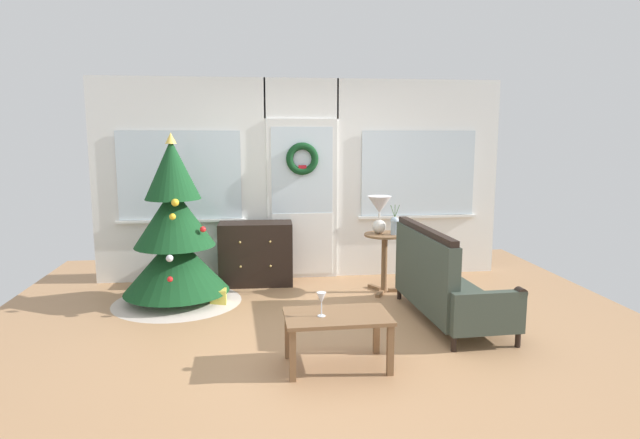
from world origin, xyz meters
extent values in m
plane|color=#AD7F56|center=(0.00, 0.00, 0.00)|extent=(6.76, 6.76, 0.00)
cube|color=white|center=(-1.52, 2.09, 1.27)|extent=(2.15, 0.08, 2.55)
cube|color=white|center=(1.52, 2.09, 1.27)|extent=(2.15, 0.08, 2.55)
cube|color=white|center=(0.00, 2.09, 2.30)|extent=(0.94, 0.08, 0.50)
cube|color=silver|center=(0.00, 2.05, 1.02)|extent=(0.90, 0.05, 2.05)
cube|color=white|center=(0.00, 2.03, 0.45)|extent=(0.78, 0.02, 0.80)
cube|color=silver|center=(0.00, 2.03, 1.40)|extent=(0.78, 0.01, 1.10)
cube|color=silver|center=(-1.52, 2.03, 1.35)|extent=(1.50, 0.01, 1.10)
cube|color=silver|center=(1.52, 2.03, 1.35)|extent=(1.50, 0.01, 1.10)
cube|color=silver|center=(-1.52, 2.02, 0.78)|extent=(1.59, 0.06, 0.03)
cube|color=silver|center=(1.52, 2.02, 0.78)|extent=(1.59, 0.06, 0.03)
torus|color=#123B1B|center=(0.00, 1.99, 1.55)|extent=(0.41, 0.09, 0.41)
cube|color=red|center=(0.00, 1.97, 1.42)|extent=(0.10, 0.02, 0.10)
cylinder|color=#4C331E|center=(-1.49, 1.16, 0.10)|extent=(0.10, 0.10, 0.20)
cone|color=beige|center=(-1.49, 1.16, 0.05)|extent=(1.42, 1.42, 0.10)
cone|color=#14421E|center=(-1.49, 1.16, 0.45)|extent=(1.16, 1.16, 0.65)
cone|color=#14421E|center=(-1.49, 1.16, 0.96)|extent=(0.88, 0.88, 0.65)
cone|color=#14421E|center=(-1.49, 1.16, 1.48)|extent=(0.60, 0.60, 0.65)
cone|color=#E0BC4C|center=(-1.49, 1.16, 1.82)|extent=(0.12, 0.12, 0.12)
sphere|color=red|center=(-1.48, 0.67, 0.39)|extent=(0.06, 0.06, 0.06)
sphere|color=gold|center=(-1.45, 0.85, 1.01)|extent=(0.07, 0.07, 0.07)
sphere|color=silver|center=(-1.48, 0.70, 0.60)|extent=(0.07, 0.07, 0.07)
sphere|color=#264CB2|center=(-1.26, 1.31, 1.20)|extent=(0.06, 0.06, 0.06)
sphere|color=red|center=(-1.16, 0.98, 0.85)|extent=(0.07, 0.07, 0.07)
sphere|color=gold|center=(-1.42, 0.85, 1.16)|extent=(0.08, 0.08, 0.08)
cube|color=black|center=(-0.60, 1.79, 0.39)|extent=(0.91, 0.45, 0.78)
sphere|color=tan|center=(-0.79, 1.57, 0.58)|extent=(0.03, 0.03, 0.03)
sphere|color=tan|center=(-0.43, 1.56, 0.58)|extent=(0.03, 0.03, 0.03)
sphere|color=tan|center=(-0.79, 1.57, 0.28)|extent=(0.03, 0.03, 0.03)
sphere|color=tan|center=(-0.43, 1.56, 0.28)|extent=(0.03, 0.03, 0.03)
cylinder|color=black|center=(1.68, -0.54, 0.07)|extent=(0.05, 0.05, 0.14)
cylinder|color=black|center=(1.61, 0.99, 0.07)|extent=(0.05, 0.05, 0.14)
cylinder|color=black|center=(1.08, -0.56, 0.07)|extent=(0.05, 0.05, 0.14)
cylinder|color=black|center=(1.01, 0.96, 0.07)|extent=(0.05, 0.05, 0.14)
cube|color=#384238|center=(1.34, 0.21, 0.21)|extent=(0.78, 1.50, 0.14)
cube|color=#384238|center=(1.04, 0.20, 0.59)|extent=(0.18, 1.47, 0.62)
cube|color=black|center=(1.04, 0.20, 0.93)|extent=(0.14, 1.44, 0.06)
cube|color=#384238|center=(1.38, -0.56, 0.33)|extent=(0.67, 0.12, 0.38)
cylinder|color=black|center=(1.67, -0.55, 0.50)|extent=(0.09, 0.09, 0.09)
cube|color=#384238|center=(1.31, 0.99, 0.33)|extent=(0.67, 0.12, 0.38)
cylinder|color=black|center=(1.60, 1.00, 0.50)|extent=(0.09, 0.09, 0.09)
cylinder|color=brown|center=(0.90, 1.25, 0.69)|extent=(0.48, 0.48, 0.02)
cylinder|color=brown|center=(0.90, 1.25, 0.34)|extent=(0.07, 0.07, 0.68)
cube|color=brown|center=(1.06, 1.25, 0.02)|extent=(0.20, 0.05, 0.04)
cube|color=brown|center=(0.82, 1.39, 0.02)|extent=(0.14, 0.20, 0.04)
cube|color=brown|center=(0.82, 1.11, 0.02)|extent=(0.14, 0.20, 0.04)
sphere|color=silver|center=(0.84, 1.29, 0.79)|extent=(0.16, 0.16, 0.16)
cylinder|color=silver|center=(0.84, 1.29, 0.91)|extent=(0.02, 0.02, 0.06)
cone|color=silver|center=(0.84, 1.29, 1.04)|extent=(0.28, 0.28, 0.20)
cylinder|color=#99ADBC|center=(1.00, 1.19, 0.78)|extent=(0.09, 0.09, 0.16)
sphere|color=#99ADBC|center=(1.00, 1.19, 0.86)|extent=(0.10, 0.10, 0.10)
cylinder|color=#4C7042|center=(0.98, 1.19, 0.96)|extent=(0.07, 0.01, 0.17)
cylinder|color=#4C7042|center=(1.00, 1.19, 0.96)|extent=(0.01, 0.01, 0.18)
cylinder|color=#4C7042|center=(1.02, 1.19, 0.96)|extent=(0.07, 0.01, 0.17)
cube|color=brown|center=(0.03, -0.74, 0.42)|extent=(0.85, 0.54, 0.03)
cube|color=brown|center=(-0.34, -0.97, 0.20)|extent=(0.05, 0.05, 0.40)
cube|color=brown|center=(0.42, -0.95, 0.20)|extent=(0.05, 0.05, 0.40)
cube|color=brown|center=(-0.35, -0.53, 0.20)|extent=(0.05, 0.05, 0.40)
cube|color=brown|center=(0.41, -0.51, 0.20)|extent=(0.05, 0.05, 0.40)
cylinder|color=silver|center=(-0.10, -0.76, 0.44)|extent=(0.06, 0.06, 0.01)
cylinder|color=silver|center=(-0.10, -0.76, 0.49)|extent=(0.01, 0.01, 0.10)
cone|color=silver|center=(-0.10, -0.76, 0.58)|extent=(0.08, 0.08, 0.09)
cube|color=#D8C64C|center=(-1.02, 0.99, 0.09)|extent=(0.17, 0.16, 0.17)
camera|label=1|loc=(-0.60, -4.84, 1.86)|focal=30.40mm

